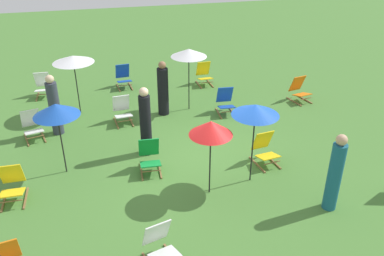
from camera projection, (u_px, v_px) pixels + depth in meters
The scene contains 21 objects.
ground_plane at pixel (204, 169), 9.76m from camera, with size 40.00×40.00×0.00m, color #477A33.
deckchair_0 at pixel (204, 75), 14.47m from camera, with size 0.49×0.77×0.83m.
deckchair_1 at pixel (124, 77), 14.23m from camera, with size 0.53×0.79×0.83m.
deckchair_2 at pixel (161, 246), 6.97m from camera, with size 0.66×0.86×0.83m.
deckchair_3 at pixel (226, 102), 12.35m from camera, with size 0.53×0.79×0.83m.
deckchair_4 at pixel (299, 90), 13.18m from camera, with size 0.63×0.84×0.83m.
deckchair_6 at pixel (265, 150), 9.83m from camera, with size 0.57×0.82×0.83m.
deckchair_7 at pixel (32, 126), 10.93m from camera, with size 0.65×0.85×0.83m.
deckchair_8 at pixel (43, 86), 13.51m from camera, with size 0.50×0.78×0.83m.
deckchair_9 at pixel (150, 157), 9.53m from camera, with size 0.52×0.79×0.83m.
deckchair_11 at pixel (12, 185), 8.55m from camera, with size 0.49×0.77×0.83m.
deckchair_12 at pixel (122, 111), 11.80m from camera, with size 0.54×0.80×0.83m.
umbrella_0 at pixel (189, 53), 11.92m from camera, with size 1.08×1.08×1.96m.
umbrella_1 at pixel (211, 128), 8.18m from camera, with size 0.92×0.92×1.77m.
umbrella_2 at pixel (256, 110), 8.50m from camera, with size 1.03×1.03×1.92m.
umbrella_3 at pixel (73, 59), 11.72m from camera, with size 1.21×1.21×1.83m.
umbrella_4 at pixel (56, 110), 8.88m from camera, with size 1.04×1.04×1.78m.
person_0 at pixel (335, 174), 8.07m from camera, with size 0.38×0.38×1.74m.
person_1 at pixel (54, 106), 10.98m from camera, with size 0.42×0.42×1.73m.
person_2 at pixel (163, 90), 12.10m from camera, with size 0.42×0.42×1.69m.
person_3 at pixel (145, 123), 9.99m from camera, with size 0.38×0.38×1.82m.
Camera 1 is at (-2.30, -7.84, 5.44)m, focal length 37.61 mm.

